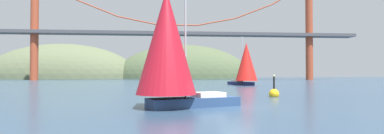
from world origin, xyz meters
TOP-DOWN VIEW (x-y plane):
  - ground_plane at (0.00, 0.00)m, footprint 360.00×360.00m
  - headland_left at (-55.00, 135.00)m, footprint 74.45×44.00m
  - headland_center at (5.00, 135.00)m, footprint 70.05×44.00m
  - suspension_bridge at (-0.00, 95.00)m, footprint 141.54×6.00m
  - sailboat_crimson_sail at (-5.09, -0.21)m, footprint 8.62×6.02m
  - sailboat_red_spinnaker at (12.00, 41.07)m, footprint 5.78×9.07m
  - channel_buoy at (6.49, 9.71)m, footprint 1.10×1.10m

SIDE VIEW (x-z plane):
  - ground_plane at x=0.00m, z-range 0.00..0.00m
  - headland_left at x=-55.00m, z-range -17.20..17.20m
  - headland_center at x=5.00m, z-range -17.17..17.17m
  - channel_buoy at x=6.49m, z-range -0.95..1.69m
  - sailboat_crimson_sail at x=-5.09m, z-range -0.52..9.52m
  - sailboat_red_spinnaker at x=12.00m, z-range -0.62..9.96m
  - suspension_bridge at x=0.00m, z-range -1.00..38.10m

